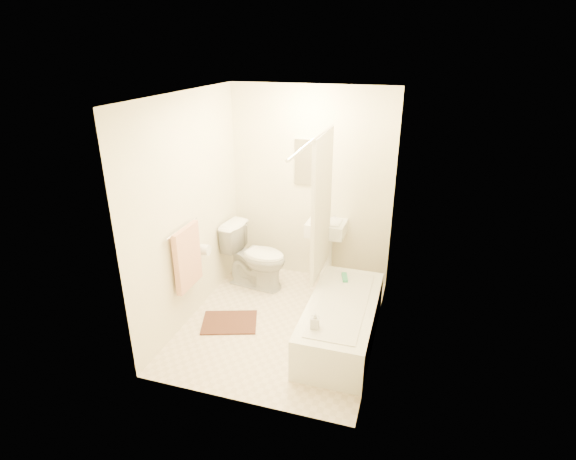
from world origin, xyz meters
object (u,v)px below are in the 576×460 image
(bathtub, at_px, (341,321))
(soap_bottle, at_px, (315,321))
(sink, at_px, (326,250))
(bath_mat, at_px, (230,322))
(toilet, at_px, (256,256))

(bathtub, distance_m, soap_bottle, 0.60)
(sink, distance_m, bathtub, 1.22)
(sink, bearing_deg, soap_bottle, -80.05)
(bathtub, distance_m, bath_mat, 1.23)
(toilet, height_order, sink, sink)
(bathtub, bearing_deg, sink, 110.43)
(sink, distance_m, bath_mat, 1.51)
(toilet, distance_m, bath_mat, 0.97)
(sink, bearing_deg, toilet, -157.72)
(sink, xyz_separation_m, bath_mat, (-0.79, -1.20, -0.44))
(toilet, height_order, bath_mat, toilet)
(bathtub, bearing_deg, bath_mat, -176.25)
(bath_mat, relative_size, soap_bottle, 3.47)
(toilet, distance_m, sink, 0.87)
(toilet, distance_m, bathtub, 1.48)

